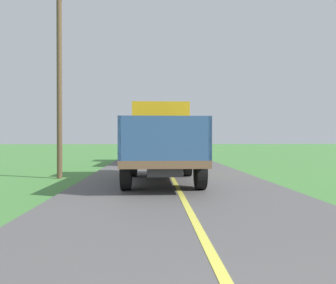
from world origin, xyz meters
name	(u,v)px	position (x,y,z in m)	size (l,w,h in m)	color
banana_truck_near	(161,140)	(-0.44, 11.31, 1.49)	(2.38, 5.82, 2.80)	#2D2D30
banana_truck_far	(157,140)	(-0.45, 20.42, 1.47)	(2.38, 5.81, 2.80)	#2D2D30
utility_pole_roadside	(59,73)	(-4.30, 12.32, 4.05)	(2.60, 0.20, 7.36)	brown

